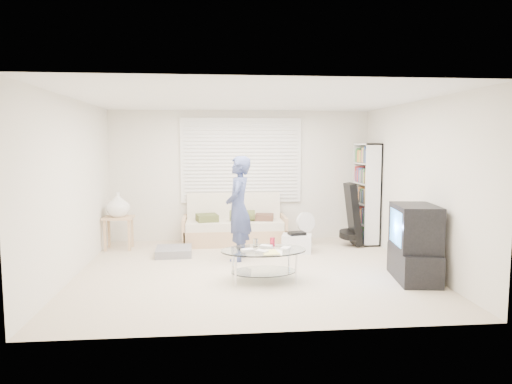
{
  "coord_description": "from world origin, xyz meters",
  "views": [
    {
      "loc": [
        -0.54,
        -6.57,
        1.86
      ],
      "look_at": [
        0.11,
        0.3,
        1.14
      ],
      "focal_mm": 32.0,
      "sensor_mm": 36.0,
      "label": 1
    }
  ],
  "objects": [
    {
      "name": "coffee_table",
      "position": [
        0.13,
        -0.53,
        0.35
      ],
      "size": [
        1.2,
        0.79,
        0.55
      ],
      "color": "silver",
      "rests_on": "ground"
    },
    {
      "name": "grey_floor_pillow",
      "position": [
        -1.21,
        1.03,
        0.07
      ],
      "size": [
        0.61,
        0.61,
        0.13
      ],
      "primitive_type": "cube",
      "rotation": [
        0.0,
        0.0,
        0.04
      ],
      "color": "slate",
      "rests_on": "ground"
    },
    {
      "name": "room_shell",
      "position": [
        0.0,
        0.48,
        1.63
      ],
      "size": [
        5.02,
        4.52,
        2.51
      ],
      "color": "silver",
      "rests_on": "ground"
    },
    {
      "name": "futon_sofa",
      "position": [
        -0.15,
        1.87,
        0.31
      ],
      "size": [
        1.91,
        0.77,
        0.93
      ],
      "color": "tan",
      "rests_on": "ground"
    },
    {
      "name": "tv_unit",
      "position": [
        2.2,
        -0.67,
        0.51
      ],
      "size": [
        0.64,
        1.02,
        1.04
      ],
      "color": "black",
      "rests_on": "ground"
    },
    {
      "name": "bookshelf",
      "position": [
        2.32,
        1.73,
        0.94
      ],
      "size": [
        0.3,
        0.79,
        1.88
      ],
      "color": "white",
      "rests_on": "ground"
    },
    {
      "name": "window_blinds",
      "position": [
        0.0,
        2.2,
        1.55
      ],
      "size": [
        2.32,
        0.08,
        1.62
      ],
      "color": "silver",
      "rests_on": "ground"
    },
    {
      "name": "side_table",
      "position": [
        -2.22,
        1.59,
        0.76
      ],
      "size": [
        0.51,
        0.41,
        1.02
      ],
      "color": "tan",
      "rests_on": "ground"
    },
    {
      "name": "standing_person",
      "position": [
        -0.14,
        0.65,
        0.84
      ],
      "size": [
        0.52,
        0.68,
        1.67
      ],
      "primitive_type": "imported",
      "rotation": [
        0.0,
        0.0,
        -1.79
      ],
      "color": "navy",
      "rests_on": "ground"
    },
    {
      "name": "guitar_case",
      "position": [
        1.99,
        1.45,
        0.51
      ],
      "size": [
        0.41,
        0.42,
        1.14
      ],
      "color": "black",
      "rests_on": "ground"
    },
    {
      "name": "ground",
      "position": [
        0.0,
        0.0,
        0.0
      ],
      "size": [
        5.0,
        5.0,
        0.0
      ],
      "primitive_type": "plane",
      "color": "#B4A38C",
      "rests_on": "ground"
    },
    {
      "name": "storage_bin",
      "position": [
        0.89,
        1.09,
        0.16
      ],
      "size": [
        0.57,
        0.46,
        0.35
      ],
      "color": "white",
      "rests_on": "ground"
    },
    {
      "name": "floor_fan",
      "position": [
        1.15,
        1.58,
        0.36
      ],
      "size": [
        0.39,
        0.25,
        0.62
      ],
      "color": "white",
      "rests_on": "ground"
    }
  ]
}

